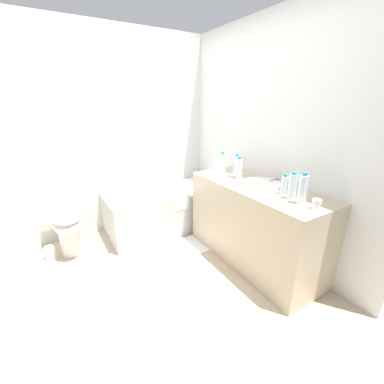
# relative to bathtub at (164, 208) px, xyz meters

# --- Properties ---
(ground_plane) EXTENTS (4.02, 4.02, 0.00)m
(ground_plane) POSITION_rel_bathtub_xyz_m (-0.72, -0.86, -0.29)
(ground_plane) COLOR #C1AD8E
(wall_back_tiled) EXTENTS (3.42, 0.10, 2.46)m
(wall_back_tiled) POSITION_rel_bathtub_xyz_m (-0.72, 0.41, 0.94)
(wall_back_tiled) COLOR silver
(wall_back_tiled) RESTS_ON ground_plane
(wall_right_mirror) EXTENTS (0.10, 2.85, 2.46)m
(wall_right_mirror) POSITION_rel_bathtub_xyz_m (0.84, -0.86, 0.94)
(wall_right_mirror) COLOR silver
(wall_right_mirror) RESTS_ON ground_plane
(bathtub) EXTENTS (1.47, 0.72, 1.14)m
(bathtub) POSITION_rel_bathtub_xyz_m (0.00, 0.00, 0.00)
(bathtub) COLOR silver
(bathtub) RESTS_ON ground_plane
(toilet) EXTENTS (0.40, 0.51, 0.73)m
(toilet) POSITION_rel_bathtub_xyz_m (-1.17, 0.02, 0.10)
(toilet) COLOR white
(toilet) RESTS_ON ground_plane
(vanity_counter) EXTENTS (0.59, 1.49, 0.85)m
(vanity_counter) POSITION_rel_bathtub_xyz_m (0.50, -1.16, 0.14)
(vanity_counter) COLOR tan
(vanity_counter) RESTS_ON ground_plane
(sink_basin) EXTENTS (0.36, 0.36, 0.05)m
(sink_basin) POSITION_rel_bathtub_xyz_m (0.49, -1.22, 0.59)
(sink_basin) COLOR white
(sink_basin) RESTS_ON vanity_counter
(sink_faucet) EXTENTS (0.14, 0.15, 0.06)m
(sink_faucet) POSITION_rel_bathtub_xyz_m (0.69, -1.22, 0.59)
(sink_faucet) COLOR #B4B4B9
(sink_faucet) RESTS_ON vanity_counter
(water_bottle_0) EXTENTS (0.07, 0.07, 0.25)m
(water_bottle_0) POSITION_rel_bathtub_xyz_m (0.45, -0.64, 0.68)
(water_bottle_0) COLOR silver
(water_bottle_0) RESTS_ON vanity_counter
(water_bottle_1) EXTENTS (0.06, 0.06, 0.18)m
(water_bottle_1) POSITION_rel_bathtub_xyz_m (0.51, -1.46, 0.65)
(water_bottle_1) COLOR silver
(water_bottle_1) RESTS_ON vanity_counter
(water_bottle_2) EXTENTS (0.06, 0.06, 0.24)m
(water_bottle_2) POSITION_rel_bathtub_xyz_m (0.48, -0.90, 0.67)
(water_bottle_2) COLOR silver
(water_bottle_2) RESTS_ON vanity_counter
(water_bottle_3) EXTENTS (0.07, 0.07, 0.25)m
(water_bottle_3) POSITION_rel_bathtub_xyz_m (0.51, -0.82, 0.68)
(water_bottle_3) COLOR silver
(water_bottle_3) RESTS_ON vanity_counter
(water_bottle_4) EXTENTS (0.07, 0.07, 0.26)m
(water_bottle_4) POSITION_rel_bathtub_xyz_m (0.46, -1.68, 0.68)
(water_bottle_4) COLOR silver
(water_bottle_4) RESTS_ON vanity_counter
(water_bottle_5) EXTENTS (0.07, 0.07, 0.23)m
(water_bottle_5) POSITION_rel_bathtub_xyz_m (0.48, -1.56, 0.67)
(water_bottle_5) COLOR silver
(water_bottle_5) RESTS_ON vanity_counter
(drinking_glass_0) EXTENTS (0.07, 0.07, 0.08)m
(drinking_glass_0) POSITION_rel_bathtub_xyz_m (0.46, -1.81, 0.60)
(drinking_glass_0) COLOR white
(drinking_glass_0) RESTS_ON vanity_counter
(drinking_glass_1) EXTENTS (0.08, 0.08, 0.09)m
(drinking_glass_1) POSITION_rel_bathtub_xyz_m (0.46, -0.52, 0.61)
(drinking_glass_1) COLOR white
(drinking_glass_1) RESTS_ON vanity_counter
(bath_mat) EXTENTS (0.56, 0.41, 0.01)m
(bath_mat) POSITION_rel_bathtub_xyz_m (-0.04, -0.60, -0.28)
(bath_mat) COLOR white
(bath_mat) RESTS_ON ground_plane
(toilet_paper_roll) EXTENTS (0.11, 0.11, 0.14)m
(toilet_paper_roll) POSITION_rel_bathtub_xyz_m (-1.38, -0.02, -0.22)
(toilet_paper_roll) COLOR white
(toilet_paper_roll) RESTS_ON ground_plane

